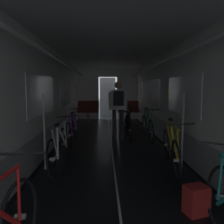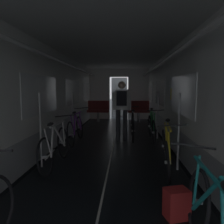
{
  "view_description": "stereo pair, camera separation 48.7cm",
  "coord_description": "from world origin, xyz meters",
  "px_view_note": "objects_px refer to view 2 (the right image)",
  "views": [
    {
      "loc": [
        -0.18,
        -1.96,
        1.48
      ],
      "look_at": [
        0.0,
        3.25,
        0.94
      ],
      "focal_mm": 36.07,
      "sensor_mm": 36.0,
      "label": 1
    },
    {
      "loc": [
        0.3,
        -1.95,
        1.48
      ],
      "look_at": [
        0.0,
        3.25,
        0.94
      ],
      "focal_mm": 36.07,
      "sensor_mm": 36.0,
      "label": 2
    }
  ],
  "objects_px": {
    "bench_seat_far_right": "(138,109)",
    "bicycle_black_in_aisle": "(133,126)",
    "bicycle_green": "(152,127)",
    "bench_seat_far_left": "(98,109)",
    "backpack_on_floor": "(177,204)",
    "bicycle_yellow": "(166,150)",
    "bicycle_white": "(55,147)",
    "person_cyclist_aisle": "(122,105)",
    "bicycle_purple": "(76,129)"
  },
  "relations": [
    {
      "from": "bicycle_purple",
      "to": "bicycle_green",
      "type": "distance_m",
      "value": 2.15
    },
    {
      "from": "bicycle_yellow",
      "to": "backpack_on_floor",
      "type": "distance_m",
      "value": 1.51
    },
    {
      "from": "bicycle_purple",
      "to": "bicycle_yellow",
      "type": "height_order",
      "value": "bicycle_purple"
    },
    {
      "from": "bicycle_purple",
      "to": "bicycle_yellow",
      "type": "bearing_deg",
      "value": -44.18
    },
    {
      "from": "bicycle_green",
      "to": "bench_seat_far_right",
      "type": "bearing_deg",
      "value": 92.72
    },
    {
      "from": "bicycle_white",
      "to": "bicycle_black_in_aisle",
      "type": "xyz_separation_m",
      "value": [
        1.55,
        2.46,
        0.0
      ]
    },
    {
      "from": "bicycle_yellow",
      "to": "person_cyclist_aisle",
      "type": "height_order",
      "value": "person_cyclist_aisle"
    },
    {
      "from": "bench_seat_far_right",
      "to": "bicycle_purple",
      "type": "distance_m",
      "value": 4.48
    },
    {
      "from": "bicycle_green",
      "to": "bench_seat_far_left",
      "type": "bearing_deg",
      "value": 118.43
    },
    {
      "from": "bench_seat_far_right",
      "to": "bicycle_green",
      "type": "distance_m",
      "value": 3.65
    },
    {
      "from": "bench_seat_far_left",
      "to": "bench_seat_far_right",
      "type": "distance_m",
      "value": 1.8
    },
    {
      "from": "bench_seat_far_left",
      "to": "bicycle_white",
      "type": "height_order",
      "value": "bench_seat_far_left"
    },
    {
      "from": "bicycle_yellow",
      "to": "bicycle_black_in_aisle",
      "type": "bearing_deg",
      "value": 101.16
    },
    {
      "from": "bench_seat_far_right",
      "to": "backpack_on_floor",
      "type": "height_order",
      "value": "bench_seat_far_right"
    },
    {
      "from": "bicycle_yellow",
      "to": "bicycle_black_in_aisle",
      "type": "xyz_separation_m",
      "value": [
        -0.51,
        2.59,
        0.0
      ]
    },
    {
      "from": "bench_seat_far_right",
      "to": "bicycle_green",
      "type": "bearing_deg",
      "value": -87.28
    },
    {
      "from": "bench_seat_far_left",
      "to": "bicycle_green",
      "type": "xyz_separation_m",
      "value": [
        1.97,
        -3.64,
        -0.18
      ]
    },
    {
      "from": "bicycle_white",
      "to": "bench_seat_far_left",
      "type": "bearing_deg",
      "value": 88.9
    },
    {
      "from": "bicycle_yellow",
      "to": "bench_seat_far_right",
      "type": "bearing_deg",
      "value": 91.35
    },
    {
      "from": "bicycle_purple",
      "to": "bicycle_white",
      "type": "bearing_deg",
      "value": -89.3
    },
    {
      "from": "bench_seat_far_left",
      "to": "backpack_on_floor",
      "type": "height_order",
      "value": "bench_seat_far_left"
    },
    {
      "from": "person_cyclist_aisle",
      "to": "backpack_on_floor",
      "type": "height_order",
      "value": "person_cyclist_aisle"
    },
    {
      "from": "bicycle_white",
      "to": "person_cyclist_aisle",
      "type": "bearing_deg",
      "value": 60.7
    },
    {
      "from": "bicycle_green",
      "to": "person_cyclist_aisle",
      "type": "distance_m",
      "value": 1.07
    },
    {
      "from": "bicycle_yellow",
      "to": "backpack_on_floor",
      "type": "bearing_deg",
      "value": -95.4
    },
    {
      "from": "person_cyclist_aisle",
      "to": "bench_seat_far_left",
      "type": "bearing_deg",
      "value": 106.6
    },
    {
      "from": "bicycle_white",
      "to": "backpack_on_floor",
      "type": "distance_m",
      "value": 2.52
    },
    {
      "from": "bicycle_green",
      "to": "person_cyclist_aisle",
      "type": "bearing_deg",
      "value": -174.03
    },
    {
      "from": "bicycle_white",
      "to": "bicycle_black_in_aisle",
      "type": "height_order",
      "value": "bicycle_white"
    },
    {
      "from": "bench_seat_far_right",
      "to": "bicycle_green",
      "type": "height_order",
      "value": "bench_seat_far_right"
    },
    {
      "from": "bicycle_purple",
      "to": "person_cyclist_aisle",
      "type": "distance_m",
      "value": 1.43
    },
    {
      "from": "bicycle_purple",
      "to": "backpack_on_floor",
      "type": "distance_m",
      "value": 4.01
    },
    {
      "from": "bicycle_green",
      "to": "backpack_on_floor",
      "type": "xyz_separation_m",
      "value": [
        -0.17,
        -3.89,
        -0.21
      ]
    },
    {
      "from": "bicycle_white",
      "to": "bicycle_green",
      "type": "bearing_deg",
      "value": 47.49
    },
    {
      "from": "bicycle_white",
      "to": "bicycle_purple",
      "type": "bearing_deg",
      "value": 90.7
    },
    {
      "from": "bicycle_white",
      "to": "bicycle_black_in_aisle",
      "type": "relative_size",
      "value": 1.0
    },
    {
      "from": "bicycle_purple",
      "to": "backpack_on_floor",
      "type": "relative_size",
      "value": 4.97
    },
    {
      "from": "bench_seat_far_left",
      "to": "person_cyclist_aisle",
      "type": "bearing_deg",
      "value": -73.4
    },
    {
      "from": "bicycle_purple",
      "to": "person_cyclist_aisle",
      "type": "relative_size",
      "value": 1.0
    },
    {
      "from": "bicycle_purple",
      "to": "bicycle_white",
      "type": "distance_m",
      "value": 1.89
    },
    {
      "from": "bench_seat_far_left",
      "to": "bicycle_purple",
      "type": "bearing_deg",
      "value": -91.95
    },
    {
      "from": "bench_seat_far_left",
      "to": "bicycle_yellow",
      "type": "xyz_separation_m",
      "value": [
        1.94,
        -6.05,
        -0.19
      ]
    },
    {
      "from": "bicycle_purple",
      "to": "bicycle_white",
      "type": "relative_size",
      "value": 1.0
    },
    {
      "from": "bicycle_yellow",
      "to": "bicycle_white",
      "type": "distance_m",
      "value": 2.06
    },
    {
      "from": "bicycle_purple",
      "to": "bicycle_green",
      "type": "xyz_separation_m",
      "value": [
        2.11,
        0.39,
        0.0
      ]
    },
    {
      "from": "bench_seat_far_right",
      "to": "bicycle_yellow",
      "type": "bearing_deg",
      "value": -88.65
    },
    {
      "from": "bicycle_purple",
      "to": "person_cyclist_aisle",
      "type": "height_order",
      "value": "person_cyclist_aisle"
    },
    {
      "from": "bicycle_purple",
      "to": "bicycle_yellow",
      "type": "distance_m",
      "value": 2.9
    },
    {
      "from": "bench_seat_far_left",
      "to": "backpack_on_floor",
      "type": "distance_m",
      "value": 7.76
    },
    {
      "from": "bench_seat_far_right",
      "to": "bicycle_black_in_aisle",
      "type": "height_order",
      "value": "bench_seat_far_right"
    }
  ]
}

